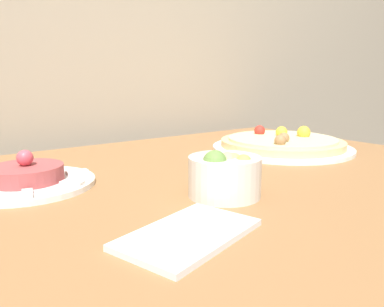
% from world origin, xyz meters
% --- Properties ---
extents(dining_table, '(1.22, 0.88, 0.74)m').
position_xyz_m(dining_table, '(0.00, 0.44, 0.64)').
color(dining_table, olive).
rests_on(dining_table, ground_plane).
extents(pizza_plate, '(0.37, 0.37, 0.06)m').
position_xyz_m(pizza_plate, '(0.32, 0.51, 0.76)').
color(pizza_plate, white).
rests_on(pizza_plate, dining_table).
extents(tartare_plate, '(0.23, 0.23, 0.07)m').
position_xyz_m(tartare_plate, '(-0.31, 0.56, 0.75)').
color(tartare_plate, white).
rests_on(tartare_plate, dining_table).
extents(small_bowl, '(0.12, 0.12, 0.08)m').
position_xyz_m(small_bowl, '(-0.06, 0.31, 0.77)').
color(small_bowl, silver).
rests_on(small_bowl, dining_table).
extents(napkin, '(0.20, 0.15, 0.01)m').
position_xyz_m(napkin, '(-0.21, 0.21, 0.74)').
color(napkin, white).
rests_on(napkin, dining_table).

